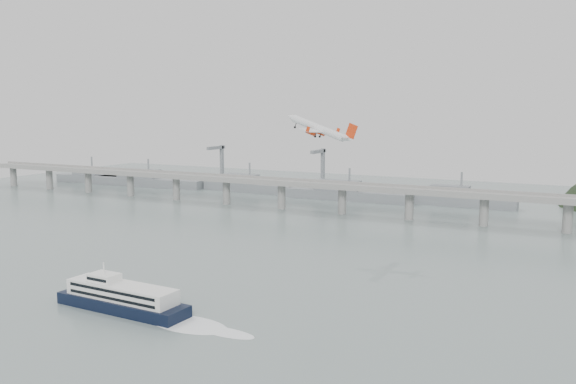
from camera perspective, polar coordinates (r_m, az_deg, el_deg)
The scene contains 5 objects.
ground at distance 260.07m, azimuth -5.62°, elevation -9.38°, with size 900.00×900.00×0.00m, color slate.
bridge at distance 434.58m, azimuth 8.63°, elevation -0.04°, with size 800.00×22.00×23.90m.
distant_fleet at distance 559.97m, azimuth -4.33°, elevation 0.62°, with size 453.00×60.90×40.00m.
ferry at distance 245.15m, azimuth -15.26°, elevation -9.54°, with size 93.79×17.99×17.69m.
airliner at distance 327.47m, azimuth 3.00°, elevation 5.90°, with size 42.60×38.46×16.80m.
Camera 1 is at (135.20, -208.31, 77.21)m, focal length 38.00 mm.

